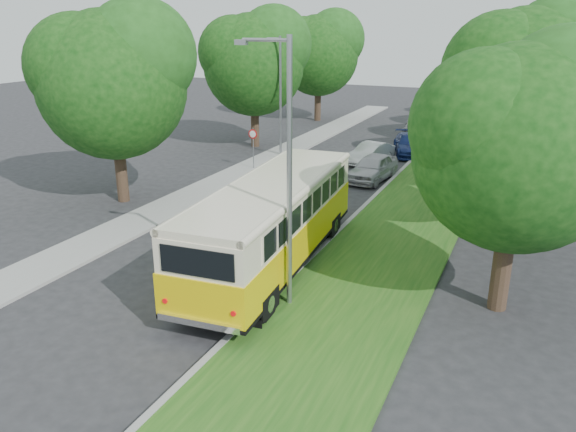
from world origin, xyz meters
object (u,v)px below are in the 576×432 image
at_px(car_blue, 410,145).
at_px(car_grey, 419,129).
at_px(lamppost_near, 286,168).
at_px(car_white, 370,153).
at_px(vintage_bus, 273,225).
at_px(car_silver, 373,168).
at_px(lamppost_far, 279,92).

relative_size(car_blue, car_grey, 0.97).
bearing_deg(lamppost_near, car_white, 98.68).
xyz_separation_m(car_blue, car_grey, (-0.68, 6.11, -0.01)).
bearing_deg(vintage_bus, car_silver, 85.98).
relative_size(car_silver, car_grey, 0.89).
bearing_deg(car_grey, car_silver, -96.50).
bearing_deg(car_grey, lamppost_near, -93.72).
bearing_deg(car_grey, car_blue, -91.15).
bearing_deg(vintage_bus, car_grey, 86.39).
bearing_deg(car_white, lamppost_far, -160.46).
relative_size(lamppost_near, vintage_bus, 0.74).
bearing_deg(lamppost_near, car_silver, 96.23).
distance_m(vintage_bus, car_white, 16.61).
height_order(vintage_bus, car_blue, vintage_bus).
height_order(lamppost_far, car_blue, lamppost_far).
bearing_deg(lamppost_far, car_silver, -24.83).
height_order(vintage_bus, car_grey, vintage_bus).
xyz_separation_m(vintage_bus, car_blue, (0.40, 19.94, -0.94)).
bearing_deg(car_silver, car_white, 114.70).
bearing_deg(lamppost_near, vintage_bus, 124.15).
height_order(car_white, car_blue, car_blue).
relative_size(lamppost_near, lamppost_far, 1.07).
xyz_separation_m(lamppost_far, car_blue, (7.70, 3.80, -3.44)).
bearing_deg(lamppost_near, car_blue, 93.10).
bearing_deg(car_blue, car_grey, 78.26).
bearing_deg(vintage_bus, lamppost_near, -60.09).
xyz_separation_m(lamppost_near, car_white, (-2.89, 18.90, -3.73)).
xyz_separation_m(vintage_bus, car_silver, (-0.05, 12.78, -0.89)).
distance_m(lamppost_far, car_silver, 8.68).
relative_size(lamppost_near, car_white, 2.08).
xyz_separation_m(lamppost_near, car_grey, (-1.89, 28.41, -3.70)).
distance_m(lamppost_far, vintage_bus, 17.89).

